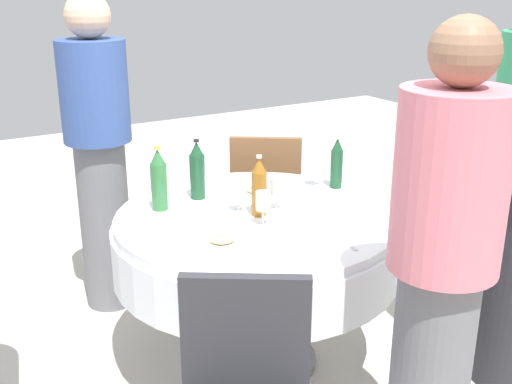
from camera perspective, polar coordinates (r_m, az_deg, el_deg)
ground_plane at (r=3.02m, az=0.00°, el=-15.22°), size 10.00×10.00×0.00m
dining_table at (r=2.73m, az=0.00°, el=-5.02°), size 1.25×1.25×0.74m
bottle_dark_green_north at (r=2.84m, az=-5.43°, el=1.93°), size 0.07×0.07×0.28m
bottle_amber_right at (r=2.63m, az=0.28°, el=0.41°), size 0.07×0.07×0.27m
bottle_dark_green_outer at (r=3.00m, az=7.43°, el=2.60°), size 0.06×0.06×0.26m
bottle_green_rear at (r=2.72m, az=-8.93°, el=1.05°), size 0.07×0.07×0.29m
wine_glass_rear at (r=2.52m, az=0.65°, el=-1.01°), size 0.06×0.06×0.15m
wine_glass_south at (r=2.69m, az=1.97°, el=0.30°), size 0.06×0.06×0.14m
wine_glass_mid at (r=3.02m, az=5.53°, el=2.29°), size 0.07×0.07×0.13m
wine_glass_far at (r=2.68m, az=-1.62°, el=-0.06°), size 0.06×0.06×0.13m
plate_left at (r=2.90m, az=0.11°, el=-0.05°), size 0.22×0.22×0.04m
plate_inner at (r=2.37m, az=-3.08°, el=-4.66°), size 0.22×0.22×0.04m
fork_right at (r=2.85m, az=8.29°, el=-0.80°), size 0.18×0.05×0.00m
spoon_outer at (r=2.42m, az=8.21°, el=-4.51°), size 0.05×0.18×0.00m
folded_napkin at (r=2.61m, az=5.48°, el=-2.40°), size 0.17×0.17×0.02m
person_north at (r=2.03m, az=16.65°, el=-6.92°), size 0.34×0.34×1.62m
person_outer at (r=3.28m, az=-14.23°, el=3.67°), size 0.34×0.34×1.65m
chair_mid at (r=3.63m, az=0.95°, el=0.03°), size 0.56×0.56×0.87m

